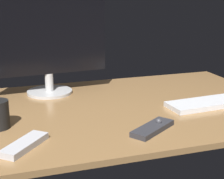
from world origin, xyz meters
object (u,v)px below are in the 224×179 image
object	(u,v)px
tv_remote	(25,145)
media_remote	(153,128)
monitor	(47,36)
keyboard	(214,102)

from	to	relation	value
tv_remote	media_remote	bearing A→B (deg)	-48.76
tv_remote	monitor	bearing A→B (deg)	24.70
media_remote	tv_remote	size ratio (longest dim) A/B	1.06
keyboard	media_remote	size ratio (longest dim) A/B	2.14
keyboard	media_remote	distance (cm)	38.51
keyboard	tv_remote	size ratio (longest dim) A/B	2.26
monitor	keyboard	xyz separation A→B (cm)	(59.49, -36.70, -24.31)
media_remote	tv_remote	world-z (taller)	media_remote
keyboard	tv_remote	xyz separation A→B (cm)	(-75.39, -17.37, 0.03)
monitor	keyboard	bearing A→B (deg)	-36.03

